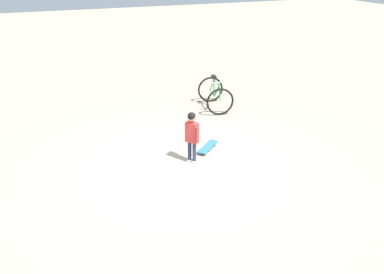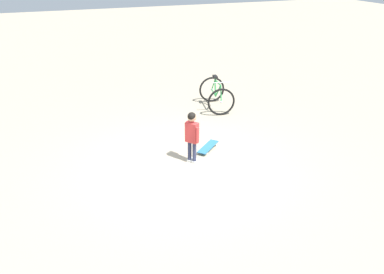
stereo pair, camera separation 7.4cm
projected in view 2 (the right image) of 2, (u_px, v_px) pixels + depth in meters
ground_plane at (183, 164)px, 7.57m from camera, size 50.00×50.00×0.00m
child_person at (192, 132)px, 7.36m from camera, size 0.40×0.27×1.06m
skateboard at (208, 147)px, 8.11m from camera, size 0.60×0.63×0.07m
bicycle_near at (216, 95)px, 10.18m from camera, size 1.18×0.89×0.85m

